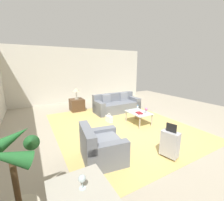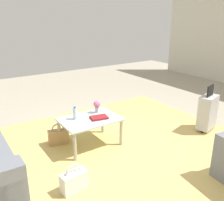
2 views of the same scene
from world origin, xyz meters
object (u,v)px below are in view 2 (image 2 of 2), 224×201
Objects in this scene: handbag_tan at (58,137)px; flower_vase at (97,106)px; coffee_table_book at (99,117)px; handbag_white at (74,181)px; coffee_table at (90,122)px; suitcase_silver at (208,112)px; water_bottle at (75,113)px.

flower_vase is at bearing 165.34° from handbag_tan.
handbag_white is at bearing 55.32° from coffee_table_book.
coffee_table_book is at bearing 146.31° from coffee_table.
coffee_table is 1.07× the size of suitcase_silver.
handbag_white is at bearing 62.15° from water_bottle.
water_bottle reaches higher than coffee_table_book.
flower_vase reaches higher than handbag_tan.
flower_vase is (-0.22, -0.15, 0.19)m from coffee_table.
flower_vase is at bearing -101.51° from coffee_table_book.
flower_vase is 1.99m from suitcase_silver.
water_bottle reaches higher than coffee_table.
suitcase_silver is 2.63m from handbag_tan.
coffee_table is 2.55× the size of handbag_white.
coffee_table is 4.45× the size of flower_vase.
coffee_table_book reaches higher than handbag_tan.
handbag_white is at bearing 47.46° from flower_vase.
coffee_table_book is 1.19m from handbag_white.
flower_vase is 0.57× the size of handbag_tan.
handbag_white is (0.83, 0.78, -0.34)m from coffee_table_book.
flower_vase reaches higher than coffee_table_book.
flower_vase is at bearing -132.54° from handbag_white.
handbag_tan is (2.41, -1.02, -0.23)m from suitcase_silver.
water_bottle is 0.24× the size of suitcase_silver.
handbag_white and handbag_tan have the same top height.
water_bottle reaches higher than handbag_white.
water_bottle reaches higher than handbag_tan.
water_bottle is at bearing -117.85° from handbag_white.
flower_vase is 0.57× the size of handbag_white.
handbag_tan is at bearing -14.66° from flower_vase.
handbag_white is 1.00× the size of handbag_tan.
water_bottle is 0.57× the size of handbag_tan.
coffee_table_book is 0.73× the size of handbag_tan.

